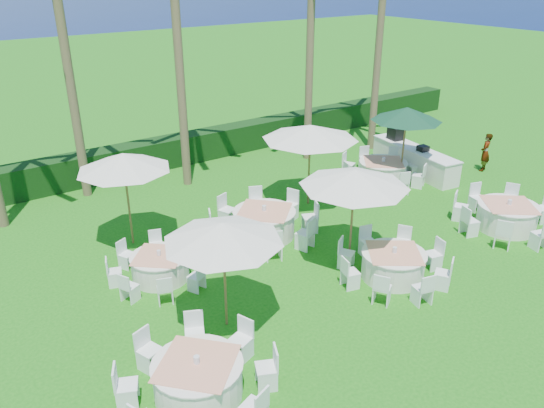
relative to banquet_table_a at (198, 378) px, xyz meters
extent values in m
plane|color=#156311|center=(5.31, 0.48, -0.42)|extent=(120.00, 120.00, 0.00)
cube|color=black|center=(5.31, 12.48, 0.18)|extent=(34.00, 1.00, 1.20)
cylinder|color=white|center=(0.00, 0.00, -0.04)|extent=(1.74, 1.74, 0.76)
cylinder|color=white|center=(0.00, 0.00, 0.35)|extent=(1.82, 1.82, 0.03)
cube|color=#E18F6E|center=(0.00, 0.00, 0.37)|extent=(1.99, 1.99, 0.01)
cylinder|color=silver|center=(0.00, 0.00, 0.46)|extent=(0.12, 0.12, 0.16)
cube|color=white|center=(1.28, 0.46, 0.04)|extent=(0.54, 0.54, 0.91)
cube|color=white|center=(0.58, 1.23, 0.04)|extent=(0.56, 0.56, 0.91)
cube|color=white|center=(-0.46, 1.28, 0.04)|extent=(0.54, 0.54, 0.91)
cube|color=white|center=(-1.23, 0.58, 0.04)|extent=(0.56, 0.56, 0.91)
cube|color=white|center=(0.46, -1.28, 0.04)|extent=(0.54, 0.54, 0.91)
cube|color=white|center=(1.23, -0.58, 0.04)|extent=(0.56, 0.56, 0.91)
cylinder|color=white|center=(6.39, 0.80, -0.05)|extent=(1.68, 1.68, 0.73)
cylinder|color=white|center=(6.39, 0.80, 0.32)|extent=(1.75, 1.75, 0.03)
cube|color=#E18F6E|center=(6.39, 0.80, 0.35)|extent=(1.90, 1.90, 0.01)
cylinder|color=silver|center=(6.39, 0.80, 0.43)|extent=(0.12, 0.12, 0.16)
cube|color=white|center=(7.52, 1.48, 0.02)|extent=(0.56, 0.56, 0.88)
cube|color=white|center=(6.71, 2.08, 0.02)|extent=(0.50, 0.50, 0.88)
cube|color=white|center=(5.72, 1.93, 0.02)|extent=(0.56, 0.56, 0.88)
cube|color=white|center=(5.12, 1.12, 0.02)|extent=(0.50, 0.50, 0.88)
cube|color=white|center=(5.27, 0.13, 0.02)|extent=(0.56, 0.56, 0.88)
cube|color=white|center=(6.07, -0.47, 0.02)|extent=(0.50, 0.50, 0.88)
cube|color=white|center=(7.07, -0.32, 0.02)|extent=(0.56, 0.56, 0.88)
cube|color=white|center=(7.67, 0.49, 0.02)|extent=(0.50, 0.50, 0.88)
cylinder|color=white|center=(11.60, 0.74, -0.02)|extent=(1.84, 1.84, 0.80)
cylinder|color=white|center=(11.60, 0.74, 0.39)|extent=(1.91, 1.91, 0.03)
cube|color=#E18F6E|center=(11.60, 0.74, 0.41)|extent=(2.09, 2.09, 0.01)
cylinder|color=silver|center=(11.60, 0.74, 0.50)|extent=(0.13, 0.13, 0.17)
cube|color=white|center=(12.86, 1.42, 0.06)|extent=(0.61, 0.61, 0.96)
cube|color=white|center=(12.01, 2.11, 0.06)|extent=(0.55, 0.55, 0.96)
cube|color=white|center=(10.91, 2.00, 0.06)|extent=(0.61, 0.61, 0.96)
cube|color=white|center=(10.22, 1.14, 0.06)|extent=(0.55, 0.55, 0.96)
cube|color=white|center=(10.34, 0.05, 0.06)|extent=(0.61, 0.61, 0.96)
cube|color=white|center=(11.20, -0.64, 0.06)|extent=(0.55, 0.55, 0.96)
cube|color=white|center=(12.98, 0.33, 0.06)|extent=(0.55, 0.55, 0.96)
cylinder|color=white|center=(1.21, 4.43, -0.09)|extent=(1.53, 1.53, 0.67)
cylinder|color=white|center=(1.21, 4.43, 0.26)|extent=(1.60, 1.60, 0.03)
cube|color=#E18F6E|center=(1.21, 4.43, 0.28)|extent=(1.75, 1.75, 0.01)
cylinder|color=silver|center=(1.21, 4.43, 0.37)|extent=(0.11, 0.11, 0.14)
cube|color=white|center=(2.29, 4.96, -0.02)|extent=(0.50, 0.50, 0.80)
cube|color=white|center=(1.60, 5.56, -0.02)|extent=(0.47, 0.47, 0.80)
cube|color=white|center=(0.69, 5.51, -0.02)|extent=(0.50, 0.50, 0.80)
cube|color=white|center=(0.08, 4.82, -0.02)|extent=(0.47, 0.47, 0.80)
cube|color=white|center=(0.13, 3.91, -0.02)|extent=(0.50, 0.50, 0.80)
cube|color=white|center=(0.82, 3.30, -0.02)|extent=(0.47, 0.47, 0.80)
cube|color=white|center=(1.74, 3.35, -0.02)|extent=(0.50, 0.50, 0.80)
cube|color=white|center=(2.34, 4.04, -0.02)|extent=(0.47, 0.47, 0.80)
cylinder|color=white|center=(4.93, 4.85, -0.01)|extent=(1.89, 1.89, 0.82)
cylinder|color=white|center=(4.93, 4.85, 0.41)|extent=(1.97, 1.97, 0.03)
cube|color=#E18F6E|center=(4.93, 4.85, 0.44)|extent=(2.16, 2.16, 0.01)
cylinder|color=silver|center=(4.93, 4.85, 0.52)|extent=(0.13, 0.13, 0.18)
cube|color=white|center=(6.32, 5.37, 0.07)|extent=(0.59, 0.59, 0.99)
cube|color=white|center=(5.55, 6.20, 0.07)|extent=(0.61, 0.61, 0.99)
cube|color=white|center=(4.41, 6.24, 0.07)|extent=(0.59, 0.59, 0.99)
cube|color=white|center=(3.59, 5.46, 0.07)|extent=(0.61, 0.61, 0.99)
cube|color=white|center=(3.55, 4.33, 0.07)|extent=(0.59, 0.59, 0.99)
cube|color=white|center=(4.32, 3.50, 0.07)|extent=(0.61, 0.61, 0.99)
cube|color=white|center=(5.45, 3.47, 0.07)|extent=(0.59, 0.59, 0.99)
cube|color=white|center=(6.28, 4.24, 0.07)|extent=(0.61, 0.61, 0.99)
cylinder|color=white|center=(11.35, 5.95, -0.03)|extent=(1.80, 1.80, 0.78)
cylinder|color=white|center=(11.35, 5.95, 0.37)|extent=(1.87, 1.87, 0.03)
cube|color=#E18F6E|center=(11.35, 5.95, 0.40)|extent=(2.04, 2.04, 0.01)
cylinder|color=silver|center=(11.35, 5.95, 0.48)|extent=(0.12, 0.12, 0.17)
cube|color=white|center=(12.59, 6.61, 0.05)|extent=(0.59, 0.59, 0.94)
cube|color=white|center=(11.76, 7.30, 0.05)|extent=(0.55, 0.55, 0.94)
cube|color=white|center=(10.69, 7.19, 0.05)|extent=(0.59, 0.59, 0.94)
cube|color=white|center=(10.00, 6.36, 0.05)|extent=(0.55, 0.55, 0.94)
cube|color=white|center=(10.11, 5.29, 0.05)|extent=(0.59, 0.59, 0.94)
cube|color=white|center=(10.94, 4.61, 0.05)|extent=(0.55, 0.55, 0.94)
cube|color=white|center=(12.01, 4.71, 0.05)|extent=(0.59, 0.59, 0.94)
cube|color=white|center=(12.69, 5.54, 0.05)|extent=(0.55, 0.55, 0.94)
cylinder|color=brown|center=(1.62, 1.63, 0.88)|extent=(0.06, 0.06, 2.60)
cone|color=silver|center=(1.62, 1.63, 2.05)|extent=(2.74, 2.74, 0.47)
sphere|color=brown|center=(1.62, 1.63, 2.21)|extent=(0.10, 0.10, 0.10)
cylinder|color=brown|center=(6.05, 2.15, 0.93)|extent=(0.06, 0.06, 2.71)
cone|color=silver|center=(6.05, 2.15, 2.15)|extent=(3.03, 3.03, 0.49)
sphere|color=brown|center=(6.05, 2.15, 2.32)|extent=(0.11, 0.11, 0.11)
cylinder|color=brown|center=(1.35, 6.78, 0.98)|extent=(0.07, 0.07, 2.79)
cone|color=silver|center=(1.35, 6.78, 2.24)|extent=(2.74, 2.74, 0.50)
sphere|color=brown|center=(1.35, 6.78, 2.41)|extent=(0.11, 0.11, 0.11)
cylinder|color=brown|center=(7.60, 5.96, 0.98)|extent=(0.07, 0.07, 2.79)
cone|color=silver|center=(7.60, 5.96, 2.23)|extent=(3.30, 3.30, 0.50)
sphere|color=brown|center=(7.60, 5.96, 2.40)|extent=(0.11, 0.11, 0.11)
cylinder|color=brown|center=(11.85, 5.47, 1.02)|extent=(0.07, 0.07, 2.87)
cone|color=#103A23|center=(11.85, 5.47, 2.31)|extent=(2.67, 2.67, 0.52)
sphere|color=brown|center=(11.85, 5.47, 2.48)|extent=(0.11, 0.11, 0.11)
cube|color=white|center=(13.19, 5.97, 0.07)|extent=(1.46, 4.39, 0.97)
cube|color=white|center=(13.19, 5.97, 0.57)|extent=(1.52, 4.45, 0.04)
cube|color=black|center=(13.37, 7.25, 0.86)|extent=(0.56, 0.65, 0.54)
cube|color=black|center=(13.13, 5.54, 0.70)|extent=(0.43, 0.43, 0.22)
imported|color=gray|center=(15.62, 4.36, 0.37)|extent=(0.68, 0.58, 1.58)
cylinder|color=brown|center=(1.41, 11.33, 3.80)|extent=(0.32, 0.32, 8.45)
cylinder|color=brown|center=(4.95, 10.15, 4.76)|extent=(0.32, 0.32, 10.36)
cylinder|color=brown|center=(10.65, 9.81, 3.51)|extent=(0.32, 0.32, 7.86)
cylinder|color=brown|center=(13.95, 9.17, 4.36)|extent=(0.32, 0.32, 9.56)
camera|label=1|loc=(-3.48, -7.41, 7.42)|focal=35.00mm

